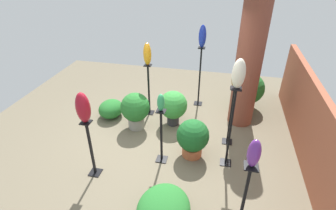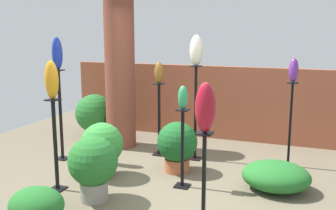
{
  "view_description": "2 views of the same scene",
  "coord_description": "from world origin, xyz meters",
  "px_view_note": "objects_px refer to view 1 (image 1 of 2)",
  "views": [
    {
      "loc": [
        3.94,
        1.11,
        3.37
      ],
      "look_at": [
        -0.18,
        0.2,
        0.88
      ],
      "focal_mm": 28.0,
      "sensor_mm": 36.0,
      "label": 1
    },
    {
      "loc": [
        1.92,
        -4.61,
        2.12
      ],
      "look_at": [
        0.18,
        0.09,
        1.14
      ],
      "focal_mm": 42.0,
      "sensor_mm": 36.0,
      "label": 2
    }
  ],
  "objects_px": {
    "pedestal_jade": "(161,139)",
    "potted_plant_walkway_edge": "(249,89)",
    "art_vase_violet": "(254,153)",
    "pedestal_bronze": "(230,119)",
    "pedestal_amber": "(149,92)",
    "art_vase_cobalt": "(202,36)",
    "art_vase_ruby": "(83,108)",
    "potted_plant_back_center": "(193,137)",
    "art_vase_ivory": "(239,74)",
    "potted_plant_front_right": "(173,106)",
    "pedestal_cobalt": "(200,79)",
    "potted_plant_front_left": "(135,109)",
    "pedestal_ivory": "(230,131)",
    "art_vase_jade": "(161,103)",
    "art_vase_amber": "(147,54)",
    "art_vase_bronze": "(236,79)",
    "pedestal_ruby": "(91,151)",
    "brick_pillar": "(249,63)",
    "pedestal_violet": "(242,209)"
  },
  "relations": [
    {
      "from": "pedestal_jade",
      "to": "art_vase_ruby",
      "type": "distance_m",
      "value": 1.48
    },
    {
      "from": "art_vase_ruby",
      "to": "potted_plant_back_center",
      "type": "bearing_deg",
      "value": 117.93
    },
    {
      "from": "art_vase_cobalt",
      "to": "art_vase_ruby",
      "type": "height_order",
      "value": "art_vase_cobalt"
    },
    {
      "from": "art_vase_cobalt",
      "to": "potted_plant_front_right",
      "type": "height_order",
      "value": "art_vase_cobalt"
    },
    {
      "from": "art_vase_amber",
      "to": "potted_plant_front_left",
      "type": "xyz_separation_m",
      "value": [
        0.63,
        -0.12,
        -1.01
      ]
    },
    {
      "from": "art_vase_amber",
      "to": "potted_plant_back_center",
      "type": "xyz_separation_m",
      "value": [
        1.28,
        1.2,
        -1.06
      ]
    },
    {
      "from": "potted_plant_back_center",
      "to": "pedestal_cobalt",
      "type": "bearing_deg",
      "value": -176.6
    },
    {
      "from": "brick_pillar",
      "to": "pedestal_amber",
      "type": "bearing_deg",
      "value": -86.83
    },
    {
      "from": "pedestal_jade",
      "to": "art_vase_amber",
      "type": "bearing_deg",
      "value": -156.35
    },
    {
      "from": "art_vase_ruby",
      "to": "art_vase_jade",
      "type": "xyz_separation_m",
      "value": [
        -0.58,
        1.06,
        -0.11
      ]
    },
    {
      "from": "potted_plant_front_left",
      "to": "potted_plant_walkway_edge",
      "type": "relative_size",
      "value": 0.92
    },
    {
      "from": "pedestal_ruby",
      "to": "art_vase_amber",
      "type": "relative_size",
      "value": 2.18
    },
    {
      "from": "art_vase_ivory",
      "to": "pedestal_cobalt",
      "type": "bearing_deg",
      "value": -159.75
    },
    {
      "from": "art_vase_amber",
      "to": "pedestal_amber",
      "type": "bearing_deg",
      "value": -90.0
    },
    {
      "from": "pedestal_jade",
      "to": "pedestal_ruby",
      "type": "bearing_deg",
      "value": -61.11
    },
    {
      "from": "pedestal_violet",
      "to": "art_vase_cobalt",
      "type": "height_order",
      "value": "art_vase_cobalt"
    },
    {
      "from": "pedestal_bronze",
      "to": "potted_plant_front_right",
      "type": "relative_size",
      "value": 1.55
    },
    {
      "from": "art_vase_violet",
      "to": "pedestal_bronze",
      "type": "bearing_deg",
      "value": -175.34
    },
    {
      "from": "pedestal_bronze",
      "to": "pedestal_ivory",
      "type": "bearing_deg",
      "value": -0.87
    },
    {
      "from": "pedestal_ivory",
      "to": "art_vase_ivory",
      "type": "xyz_separation_m",
      "value": [
        0.0,
        0.0,
        1.07
      ]
    },
    {
      "from": "pedestal_bronze",
      "to": "art_vase_violet",
      "type": "height_order",
      "value": "art_vase_violet"
    },
    {
      "from": "pedestal_cobalt",
      "to": "potted_plant_front_left",
      "type": "height_order",
      "value": "pedestal_cobalt"
    },
    {
      "from": "pedestal_bronze",
      "to": "art_vase_jade",
      "type": "bearing_deg",
      "value": -55.69
    },
    {
      "from": "potted_plant_front_right",
      "to": "brick_pillar",
      "type": "bearing_deg",
      "value": 106.79
    },
    {
      "from": "art_vase_bronze",
      "to": "art_vase_ivory",
      "type": "xyz_separation_m",
      "value": [
        0.64,
        -0.01,
        0.38
      ]
    },
    {
      "from": "potted_plant_front_right",
      "to": "potted_plant_back_center",
      "type": "xyz_separation_m",
      "value": [
        0.95,
        0.56,
        -0.04
      ]
    },
    {
      "from": "pedestal_jade",
      "to": "art_vase_amber",
      "type": "relative_size",
      "value": 2.17
    },
    {
      "from": "pedestal_cobalt",
      "to": "art_vase_violet",
      "type": "relative_size",
      "value": 4.08
    },
    {
      "from": "pedestal_amber",
      "to": "pedestal_ivory",
      "type": "height_order",
      "value": "pedestal_ivory"
    },
    {
      "from": "pedestal_ruby",
      "to": "art_vase_violet",
      "type": "height_order",
      "value": "art_vase_violet"
    },
    {
      "from": "art_vase_ivory",
      "to": "potted_plant_front_right",
      "type": "height_order",
      "value": "art_vase_ivory"
    },
    {
      "from": "potted_plant_front_left",
      "to": "potted_plant_walkway_edge",
      "type": "distance_m",
      "value": 2.78
    },
    {
      "from": "pedestal_amber",
      "to": "art_vase_cobalt",
      "type": "distance_m",
      "value": 1.74
    },
    {
      "from": "pedestal_bronze",
      "to": "art_vase_cobalt",
      "type": "height_order",
      "value": "art_vase_cobalt"
    },
    {
      "from": "art_vase_bronze",
      "to": "pedestal_ruby",
      "type": "bearing_deg",
      "value": -58.18
    },
    {
      "from": "art_vase_ivory",
      "to": "potted_plant_front_right",
      "type": "distance_m",
      "value": 2.07
    },
    {
      "from": "pedestal_ruby",
      "to": "art_vase_ruby",
      "type": "bearing_deg",
      "value": 180.0
    },
    {
      "from": "pedestal_jade",
      "to": "potted_plant_walkway_edge",
      "type": "distance_m",
      "value": 2.81
    },
    {
      "from": "art_vase_bronze",
      "to": "art_vase_cobalt",
      "type": "distance_m",
      "value": 1.64
    },
    {
      "from": "pedestal_cobalt",
      "to": "pedestal_amber",
      "type": "bearing_deg",
      "value": -57.81
    },
    {
      "from": "art_vase_ruby",
      "to": "potted_plant_front_right",
      "type": "distance_m",
      "value": 2.24
    },
    {
      "from": "art_vase_bronze",
      "to": "art_vase_ruby",
      "type": "distance_m",
      "value": 2.63
    },
    {
      "from": "pedestal_ruby",
      "to": "potted_plant_front_left",
      "type": "xyz_separation_m",
      "value": [
        -1.49,
        0.26,
        -0.02
      ]
    },
    {
      "from": "potted_plant_front_right",
      "to": "pedestal_jade",
      "type": "bearing_deg",
      "value": 1.6
    },
    {
      "from": "pedestal_amber",
      "to": "pedestal_violet",
      "type": "relative_size",
      "value": 0.93
    },
    {
      "from": "pedestal_ruby",
      "to": "potted_plant_walkway_edge",
      "type": "distance_m",
      "value": 3.93
    },
    {
      "from": "pedestal_cobalt",
      "to": "art_vase_ruby",
      "type": "height_order",
      "value": "art_vase_ruby"
    },
    {
      "from": "art_vase_amber",
      "to": "potted_plant_front_right",
      "type": "relative_size",
      "value": 0.62
    },
    {
      "from": "art_vase_violet",
      "to": "potted_plant_front_right",
      "type": "distance_m",
      "value": 3.05
    },
    {
      "from": "art_vase_bronze",
      "to": "art_vase_violet",
      "type": "distance_m",
      "value": 2.11
    }
  ]
}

